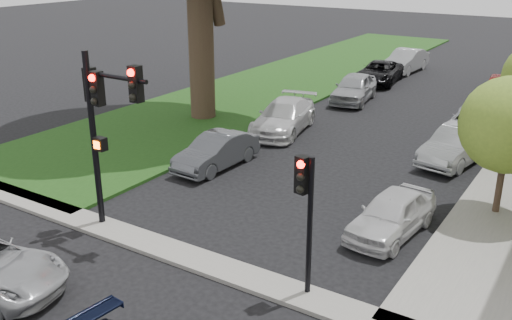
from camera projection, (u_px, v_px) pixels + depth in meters
The scene contains 15 objects.
ground at pixel (145, 297), 13.82m from camera, with size 140.00×140.00×0.00m, color black.
grass_strip at pixel (296, 78), 37.31m from camera, with size 8.00×44.00×0.12m, color #193D12.
sidewalk_cross at pixel (196, 260), 15.38m from camera, with size 60.00×1.00×0.12m, color gray.
small_tree_a at pixel (509, 125), 17.13m from camera, with size 2.97×2.97×4.45m.
traffic_signal_main at pixel (102, 110), 16.02m from camera, with size 2.60×0.67×5.33m.
traffic_signal_secondary at pixel (306, 201), 13.09m from camera, with size 0.48×0.39×3.59m.
car_parked_0 at pixel (392, 214), 16.70m from camera, with size 1.52×3.79×1.29m, color silver.
car_parked_1 at pixel (458, 145), 22.36m from camera, with size 1.51×4.33×1.43m, color #999BA0.
car_parked_2 at pixel (474, 125), 25.17m from camera, with size 2.20×4.76×1.32m, color #999BA0.
car_parked_3 at pixel (500, 89), 31.15m from camera, with size 1.81×4.51×1.54m, color maroon.
car_parked_5 at pixel (216, 151), 21.87m from camera, with size 1.38×3.95×1.30m, color #3F4247.
car_parked_6 at pixel (284, 117), 26.18m from camera, with size 2.03×4.99×1.45m, color silver.
car_parked_7 at pixel (354, 88), 31.43m from camera, with size 1.82×4.53×1.54m, color #999BA0.
car_parked_8 at pixel (379, 72), 35.82m from camera, with size 2.25×4.88×1.36m, color black.
car_parked_9 at pixel (406, 61), 39.08m from camera, with size 1.63×4.68×1.54m, color #999BA0.
Camera 1 is at (8.63, -8.50, 7.91)m, focal length 40.00 mm.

